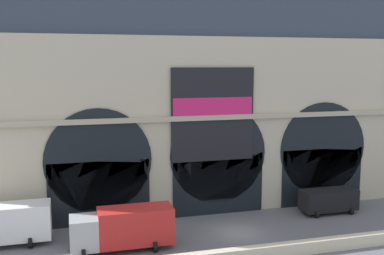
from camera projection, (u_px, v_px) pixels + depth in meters
ground_plane at (238, 233)px, 36.81m from camera, size 200.00×200.00×0.00m
quay_parapet_wall at (263, 252)px, 31.93m from camera, size 90.00×0.70×0.93m
station_building at (210, 106)px, 42.69m from camera, size 44.67×5.56×19.91m
box_truck_west at (1, 224)px, 34.01m from camera, size 7.50×2.91×3.12m
box_truck_midwest at (124, 227)px, 33.29m from camera, size 7.50×2.91×3.12m
van_mideast at (329, 200)px, 41.53m from camera, size 5.20×2.48×2.20m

